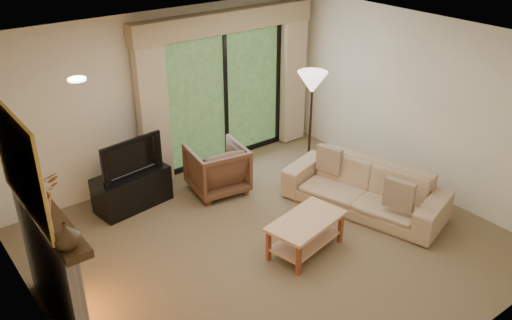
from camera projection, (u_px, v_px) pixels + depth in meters
floor at (270, 244)px, 6.98m from camera, size 5.50×5.50×0.00m
ceiling at (273, 45)px, 5.82m from camera, size 5.50×5.50×0.00m
wall_back at (168, 96)px, 8.18m from camera, size 5.00×0.00×5.00m
wall_front at (454, 256)px, 4.62m from camera, size 5.00×0.00×5.00m
wall_left at (35, 234)px, 4.91m from camera, size 0.00×5.00×5.00m
wall_right at (419, 104)px, 7.89m from camera, size 0.00×5.00×5.00m
fireplace at (52, 272)px, 5.40m from camera, size 0.24×1.70×1.37m
mirror at (19, 161)px, 4.78m from camera, size 0.07×1.45×1.02m
sliding_door at (225, 96)px, 8.78m from camera, size 2.26×0.10×2.16m
curtain_left at (153, 111)px, 7.92m from camera, size 0.45×0.18×2.35m
curtain_right at (293, 76)px, 9.38m from camera, size 0.45×0.18×2.35m
cornice at (226, 21)px, 8.17m from camera, size 3.20×0.24×0.32m
media_console at (132, 189)px, 7.73m from camera, size 1.12×0.62×0.53m
tv at (128, 156)px, 7.49m from camera, size 0.95×0.25×0.54m
armchair at (217, 169)px, 8.08m from camera, size 0.90×0.92×0.74m
sofa at (364, 189)px, 7.62m from camera, size 1.49×2.41×0.66m
pillow_near at (399, 195)px, 7.02m from camera, size 0.22×0.42×0.40m
pillow_far at (329, 159)px, 7.94m from camera, size 0.21×0.40×0.39m
coffee_table at (306, 235)px, 6.77m from camera, size 1.11×0.76×0.46m
floor_lamp at (310, 125)px, 8.35m from camera, size 0.46×0.46×1.69m
vase at (66, 235)px, 4.56m from camera, size 0.27×0.27×0.25m
branches at (38, 193)px, 5.00m from camera, size 0.42×0.38×0.43m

